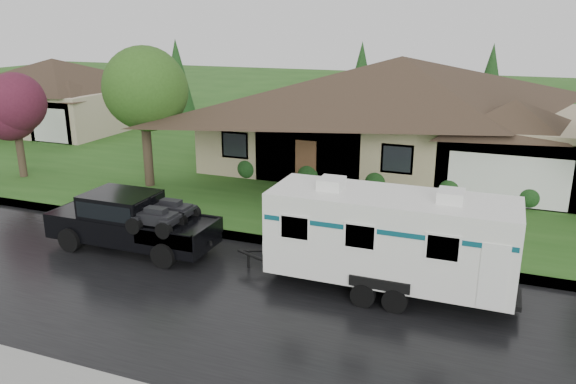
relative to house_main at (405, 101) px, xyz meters
name	(u,v)px	position (x,y,z in m)	size (l,w,h in m)	color
ground	(247,269)	(-2.29, -13.84, -3.59)	(140.00, 140.00, 0.00)	#255119
road	(217,298)	(-2.29, -15.84, -3.59)	(140.00, 8.00, 0.01)	black
curb	(275,242)	(-2.29, -11.59, -3.52)	(140.00, 0.50, 0.15)	gray
lawn	(363,160)	(-2.29, 1.16, -3.52)	(140.00, 26.00, 0.15)	#255119
house_main	(405,101)	(0.00, 0.00, 0.00)	(19.44, 10.80, 6.90)	tan
house_far	(56,88)	(-24.07, 2.02, -0.62)	(10.80, 8.64, 5.80)	tan
tree_left_green	(143,90)	(-10.24, -7.45, 0.92)	(3.79, 3.79, 6.28)	#382B1E
tree_red	(14,108)	(-16.87, -8.40, -0.10)	(2.91, 2.91, 4.82)	#382B1E
shrub_row	(377,180)	(-0.29, -4.54, -2.94)	(13.60, 1.00, 1.00)	#143814
pickup_truck	(129,219)	(-6.73, -13.69, -2.56)	(5.79, 2.20, 1.93)	black
travel_trailer	(390,236)	(2.08, -13.69, -1.89)	(7.14, 2.51, 3.20)	white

